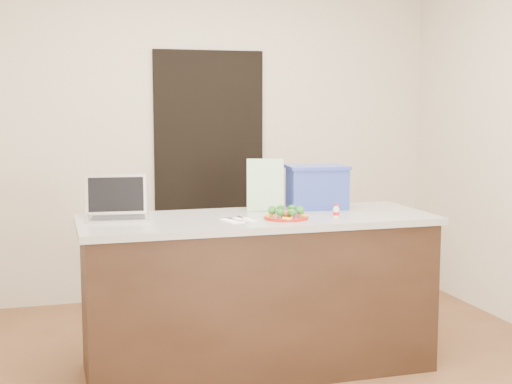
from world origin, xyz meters
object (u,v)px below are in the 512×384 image
object	(u,v)px
blue_box	(317,187)
island	(258,293)
napkin	(238,220)
laptop	(117,207)
chair	(202,265)
plate	(286,217)
yogurt_bottle	(336,212)

from	to	relation	value
blue_box	island	bearing A→B (deg)	-147.61
napkin	blue_box	bearing A→B (deg)	29.26
island	laptop	bearing A→B (deg)	169.31
island	chair	distance (m)	0.79
island	plate	xyz separation A→B (m)	(0.13, -0.13, 0.47)
plate	napkin	distance (m)	0.28
yogurt_bottle	blue_box	bearing A→B (deg)	85.38
plate	chair	bearing A→B (deg)	108.58
yogurt_bottle	blue_box	xyz separation A→B (m)	(0.03, 0.39, 0.10)
laptop	chair	xyz separation A→B (m)	(0.62, 0.62, -0.51)
yogurt_bottle	blue_box	world-z (taller)	blue_box
plate	blue_box	size ratio (longest dim) A/B	0.63
plate	island	bearing A→B (deg)	133.59
napkin	island	bearing A→B (deg)	39.36
island	plate	size ratio (longest dim) A/B	8.08
laptop	blue_box	distance (m)	1.25
napkin	laptop	world-z (taller)	laptop
napkin	chair	world-z (taller)	napkin
plate	blue_box	xyz separation A→B (m)	(0.32, 0.35, 0.13)
napkin	laptop	distance (m)	0.70
laptop	blue_box	world-z (taller)	blue_box
napkin	blue_box	xyz separation A→B (m)	(0.60, 0.34, 0.13)
island	yogurt_bottle	bearing A→B (deg)	-23.17
plate	yogurt_bottle	bearing A→B (deg)	-8.60
yogurt_bottle	laptop	bearing A→B (deg)	164.82
blue_box	laptop	bearing A→B (deg)	-170.02
yogurt_bottle	plate	bearing A→B (deg)	171.40
island	laptop	distance (m)	0.96
island	chair	size ratio (longest dim) A/B	2.48
blue_box	chair	xyz separation A→B (m)	(-0.62, 0.56, -0.58)
napkin	blue_box	size ratio (longest dim) A/B	0.38
yogurt_bottle	island	bearing A→B (deg)	156.83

